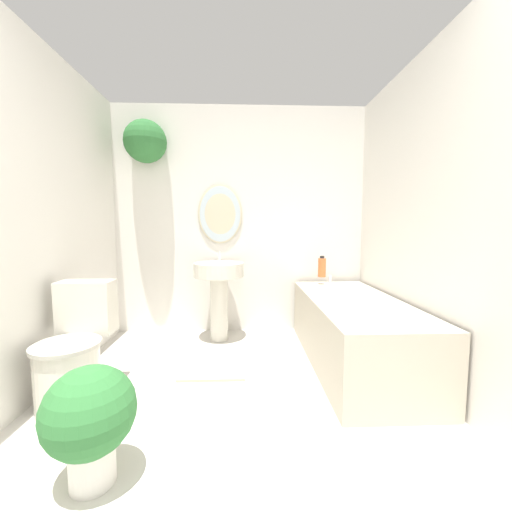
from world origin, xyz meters
name	(u,v)px	position (x,y,z in m)	size (l,w,h in m)	color
wall_back	(226,209)	(-0.15, 2.88, 1.33)	(2.76, 0.42, 2.40)	silver
wall_left	(12,216)	(-1.35, 1.44, 1.20)	(0.06, 3.00, 2.40)	silver
wall_right	(452,217)	(1.35, 1.44, 1.20)	(0.06, 3.00, 2.40)	silver
toilet	(74,354)	(-1.06, 1.50, 0.32)	(0.40, 0.56, 0.76)	beige
pedestal_sink	(219,284)	(-0.21, 2.59, 0.57)	(0.49, 0.49, 0.88)	beige
bathtub	(354,330)	(0.94, 1.99, 0.29)	(0.71, 1.68, 0.62)	#B2A893
shampoo_bottle	(322,267)	(0.84, 2.66, 0.72)	(0.08, 0.08, 0.22)	#DB6633
potted_plant	(90,416)	(-0.64, 0.82, 0.31)	(0.39, 0.39, 0.53)	silver
bath_mat	(213,369)	(-0.21, 1.90, 0.01)	(0.51, 0.37, 0.02)	#B7A88E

